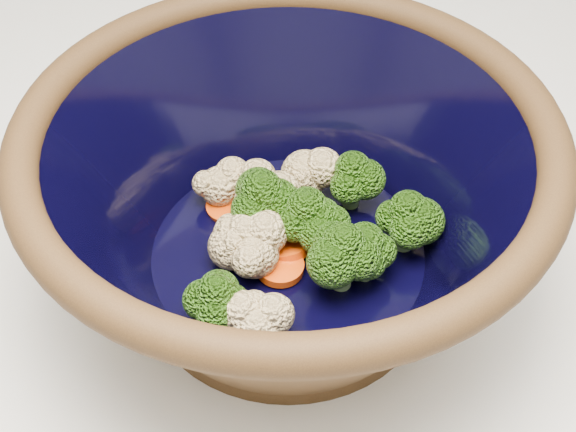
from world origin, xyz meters
name	(u,v)px	position (x,y,z in m)	size (l,w,h in m)	color
mixing_bowl	(288,201)	(-0.08, 0.07, 0.98)	(0.34, 0.34, 0.14)	black
vegetable_pile	(296,224)	(-0.07, 0.07, 0.96)	(0.16, 0.17, 0.05)	#608442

